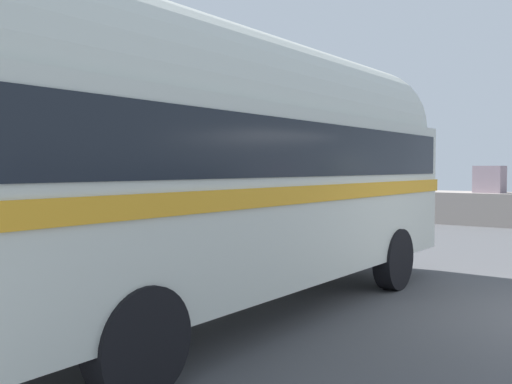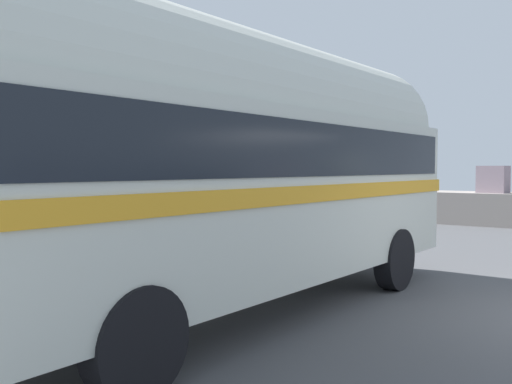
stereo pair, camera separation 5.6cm
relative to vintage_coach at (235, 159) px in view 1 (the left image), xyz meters
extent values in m
sphere|color=gray|center=(-8.83, 13.52, -0.40)|extent=(1.11, 1.11, 1.11)
cube|color=gray|center=(-4.08, 13.60, -0.60)|extent=(0.91, 0.90, 0.70)
cube|color=gray|center=(0.16, 13.77, -0.50)|extent=(0.97, 0.78, 0.90)
cylinder|color=black|center=(-1.02, 2.63, -1.55)|extent=(0.31, 0.97, 0.96)
cylinder|color=black|center=(1.19, 2.56, -1.55)|extent=(0.31, 0.97, 0.96)
cylinder|color=black|center=(1.02, -2.64, -1.55)|extent=(0.31, 0.97, 0.96)
cube|color=silver|center=(0.00, 0.00, -0.48)|extent=(2.66, 8.47, 2.10)
cylinder|color=silver|center=(0.00, 0.00, 0.57)|extent=(2.45, 8.13, 2.20)
cube|color=gold|center=(0.00, 0.00, -0.42)|extent=(2.71, 8.56, 0.20)
cube|color=black|center=(0.00, 0.00, 0.10)|extent=(2.69, 8.14, 0.64)
cube|color=silver|center=(0.13, 4.26, -1.35)|extent=(2.28, 0.23, 0.28)
camera|label=1|loc=(4.39, -5.75, -0.12)|focal=38.84mm
camera|label=2|loc=(4.44, -5.72, -0.12)|focal=38.84mm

